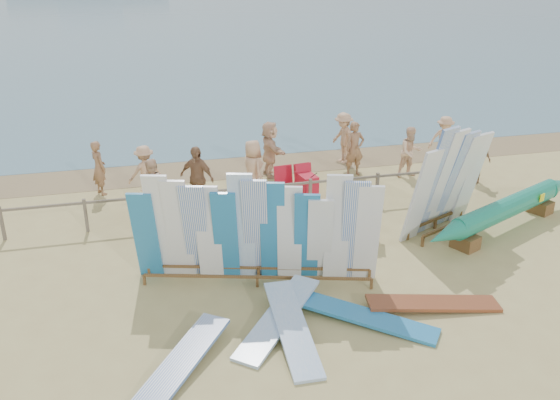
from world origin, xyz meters
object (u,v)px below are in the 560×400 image
object	(u,v)px
beachgoer_10	(476,158)
main_surfboard_rack	(257,233)
vendor_table	(359,224)
flat_board_e	(180,371)
beachgoer_3	(145,172)
beachgoer_4	(197,178)
beachgoer_1	(99,168)
beach_chair_right	(305,185)
flat_board_c	(433,308)
flat_board_b	(278,326)
stroller	(306,187)
beachgoer_8	(411,152)
beachgoer_5	(270,149)
beachgoer_2	(151,188)
beach_chair_left	(286,188)
beachgoer_9	(343,138)
beachgoer_7	(355,149)
outrigger_canoe	(507,209)
beachgoer_6	(253,170)
flat_board_d	(368,323)
beachgoer_extra_0	(444,140)
side_surfboard_rack	(447,184)

from	to	relation	value
beachgoer_10	main_surfboard_rack	bearing A→B (deg)	-98.32
vendor_table	beachgoer_10	world-z (taller)	beachgoer_10
flat_board_e	beachgoer_3	xyz separation A→B (m)	(-0.21, 8.28, 0.78)
beachgoer_4	beachgoer_1	world-z (taller)	beachgoer_4
beach_chair_right	beachgoer_1	bearing A→B (deg)	160.54
flat_board_c	beach_chair_right	size ratio (longest dim) A/B	3.11
flat_board_b	beachgoer_1	bearing A→B (deg)	154.39
flat_board_b	stroller	bearing A→B (deg)	109.41
flat_board_e	beachgoer_8	size ratio (longest dim) A/B	1.65
flat_board_c	beachgoer_5	size ratio (longest dim) A/B	1.49
beach_chair_right	beachgoer_2	xyz separation A→B (m)	(-4.49, -0.59, 0.56)
beachgoer_3	beachgoer_1	world-z (taller)	beachgoer_1
beachgoer_8	beach_chair_left	bearing A→B (deg)	-175.83
flat_board_e	flat_board_b	xyz separation A→B (m)	(1.97, 0.90, 0.00)
beach_chair_right	beachgoer_10	xyz separation A→B (m)	(5.43, -0.35, 0.52)
beachgoer_10	beachgoer_5	bearing A→B (deg)	-146.34
vendor_table	beachgoer_2	size ratio (longest dim) A/B	0.76
vendor_table	beachgoer_5	world-z (taller)	beachgoer_5
flat_board_c	beachgoer_5	bearing A→B (deg)	19.45
beachgoer_9	beachgoer_5	bearing A→B (deg)	-87.26
main_surfboard_rack	flat_board_c	world-z (taller)	main_surfboard_rack
beachgoer_7	beachgoer_9	distance (m)	1.31
outrigger_canoe	beachgoer_6	xyz separation A→B (m)	(-5.93, 3.64, 0.31)
main_surfboard_rack	flat_board_e	distance (m)	3.47
flat_board_c	flat_board_d	size ratio (longest dim) A/B	1.00
main_surfboard_rack	beach_chair_right	distance (m)	5.45
beachgoer_extra_0	beachgoer_1	xyz separation A→B (m)	(-11.31, -0.15, 0.01)
flat_board_e	stroller	world-z (taller)	stroller
beachgoer_8	beachgoer_1	world-z (taller)	beachgoer_1
vendor_table	beachgoer_10	size ratio (longest dim) A/B	0.80
outrigger_canoe	beachgoer_extra_0	bearing A→B (deg)	54.14
side_surfboard_rack	stroller	distance (m)	4.12
beach_chair_right	beachgoer_extra_0	world-z (taller)	beachgoer_extra_0
outrigger_canoe	flat_board_d	xyz separation A→B (m)	(-5.05, -3.12, -0.58)
beachgoer_10	beachgoer_5	xyz separation A→B (m)	(-6.10, 2.08, 0.13)
beachgoer_7	beachgoer_9	bearing A→B (deg)	81.69
beachgoer_7	beachgoer_1	world-z (taller)	beachgoer_7
beach_chair_right	beachgoer_10	world-z (taller)	beachgoer_10
side_surfboard_rack	beachgoer_extra_0	xyz separation A→B (m)	(2.71, 5.04, -0.51)
flat_board_d	stroller	xyz separation A→B (m)	(0.59, 6.26, 0.42)
flat_board_c	beachgoer_10	bearing A→B (deg)	-26.80
beachgoer_4	beachgoer_extra_0	bearing A→B (deg)	52.36
beachgoer_3	beachgoer_2	bearing A→B (deg)	74.89
vendor_table	flat_board_b	xyz separation A→B (m)	(-2.87, -3.21, -0.41)
beachgoer_6	flat_board_c	bearing A→B (deg)	-178.74
flat_board_e	beachgoer_9	size ratio (longest dim) A/B	1.55
beachgoer_extra_0	flat_board_b	bearing A→B (deg)	-119.46
outrigger_canoe	flat_board_e	size ratio (longest dim) A/B	2.22
beach_chair_left	beachgoer_1	distance (m)	5.54
flat_board_e	stroller	distance (m)	8.08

